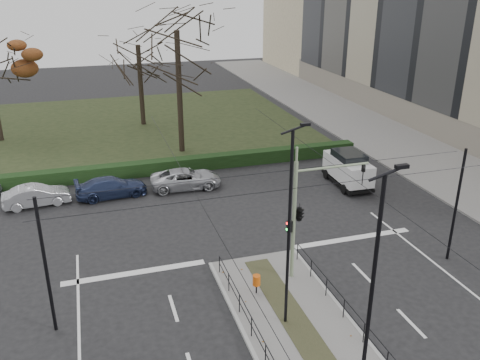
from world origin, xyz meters
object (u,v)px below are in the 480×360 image
Objects in this scene: streetlamp_median_near at (371,305)px; bare_tree_near at (177,40)px; parked_car_third at (111,187)px; white_van at (348,168)px; litter_bin at (256,281)px; bare_tree_center at (138,51)px; streetlamp_median_far at (289,229)px; traffic_light at (301,211)px; parked_car_fourth at (186,179)px; parked_car_second at (36,196)px.

bare_tree_near reaches higher than streetlamp_median_near.
white_van reaches higher than parked_car_third.
bare_tree_center reaches higher than litter_bin.
white_van is (9.84, 13.03, -3.24)m from streetlamp_median_far.
white_van is 16.19m from bare_tree_near.
parked_car_third is 18.51m from bare_tree_center.
traffic_light reaches higher than parked_car_fourth.
traffic_light is 13.27m from parked_car_fourth.
traffic_light is 8.76m from streetlamp_median_near.
streetlamp_median_far is 16.25m from parked_car_fourth.
parked_car_fourth is (-1.37, 21.17, -3.96)m from streetlamp_median_near.
parked_car_second is 15.71m from bare_tree_near.
bare_tree_center is (-11.69, 19.57, 5.85)m from white_van.
bare_tree_near is at bearing 90.34° from streetlamp_median_near.
streetlamp_median_far is at bearing -152.36° from parked_car_second.
streetlamp_median_near is at bearing -168.04° from parked_car_third.
litter_bin is 8.67m from streetlamp_median_near.
parked_car_fourth is (5.01, 0.00, 0.01)m from parked_car_third.
bare_tree_near reaches higher than traffic_light.
parked_car_second is 0.41× the size of bare_tree_center.
streetlamp_median_near reaches higher than litter_bin.
parked_car_fourth is (-2.92, 12.62, -2.88)m from traffic_light.
parked_car_third is 12.94m from bare_tree_near.
litter_bin is at bearing -87.48° from bare_tree_center.
streetlamp_median_far reaches higher than litter_bin.
bare_tree_near is at bearing -61.06° from parked_car_second.
streetlamp_median_near reaches higher than parked_car_second.
streetlamp_median_far is 19.36m from parked_car_second.
traffic_light is 15.18m from parked_car_third.
bare_tree_center is (4.18, 16.84, 6.43)m from parked_car_third.
traffic_light reaches higher than parked_car_second.
parked_car_third is (4.63, 0.05, -0.01)m from parked_car_second.
streetlamp_median_far is 0.67× the size of bare_tree_near.
white_van is (20.50, -2.68, 0.57)m from parked_car_second.
traffic_light is at bearing -141.54° from parked_car_second.
streetlamp_median_near is 5.43m from streetlamp_median_far.
streetlamp_median_far is at bearing 93.69° from streetlamp_median_near.
parked_car_fourth is 11.41m from bare_tree_near.
white_van is at bearing 52.94° from streetlamp_median_far.
bare_tree_center is at bearing 120.85° from white_van.
streetlamp_median_far is 23.86m from bare_tree_near.
litter_bin is 4.39m from streetlamp_median_far.
streetlamp_median_near reaches higher than streetlamp_median_far.
bare_tree_near is at bearing -43.78° from parked_car_third.
litter_bin is 0.20× the size of parked_car_third.
litter_bin is at bearing -149.39° from parked_car_second.
parked_car_fourth is at bearing 165.90° from white_van.
streetlamp_median_far is (-1.90, -3.14, 0.93)m from traffic_light.
parked_car_fourth is at bearing -87.19° from bare_tree_center.
streetlamp_median_near is 21.02m from white_van.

